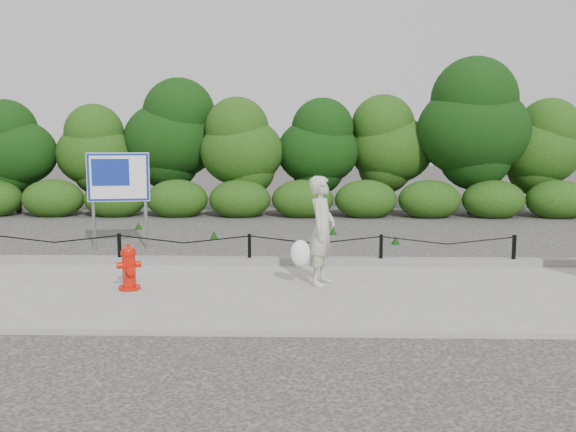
% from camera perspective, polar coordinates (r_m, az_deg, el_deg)
% --- Properties ---
extents(ground, '(90.00, 90.00, 0.00)m').
position_cam_1_polar(ground, '(11.72, -3.60, -4.97)').
color(ground, '#2D2B28').
rests_on(ground, ground).
extents(sidewalk, '(14.00, 4.00, 0.08)m').
position_cam_1_polar(sidewalk, '(9.78, -4.65, -7.23)').
color(sidewalk, gray).
rests_on(sidewalk, ground).
extents(curb, '(14.00, 0.22, 0.14)m').
position_cam_1_polar(curb, '(11.74, -3.59, -4.20)').
color(curb, slate).
rests_on(curb, sidewalk).
extents(chain_barrier, '(10.06, 0.06, 0.60)m').
position_cam_1_polar(chain_barrier, '(11.63, -3.62, -2.77)').
color(chain_barrier, black).
rests_on(chain_barrier, sidewalk).
extents(treeline, '(20.01, 3.78, 4.94)m').
position_cam_1_polar(treeline, '(20.34, 1.39, 7.23)').
color(treeline, black).
rests_on(treeline, ground).
extents(fire_hydrant, '(0.46, 0.46, 0.74)m').
position_cam_1_polar(fire_hydrant, '(10.07, -14.66, -4.73)').
color(fire_hydrant, red).
rests_on(fire_hydrant, sidewalk).
extents(pedestrian, '(0.82, 0.76, 1.80)m').
position_cam_1_polar(pedestrian, '(10.02, 3.05, -1.51)').
color(pedestrian, '#B7B59C').
rests_on(pedestrian, sidewalk).
extents(advertising_sign, '(1.34, 0.32, 2.17)m').
position_cam_1_polar(advertising_sign, '(14.06, -15.60, 3.13)').
color(advertising_sign, slate).
rests_on(advertising_sign, ground).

